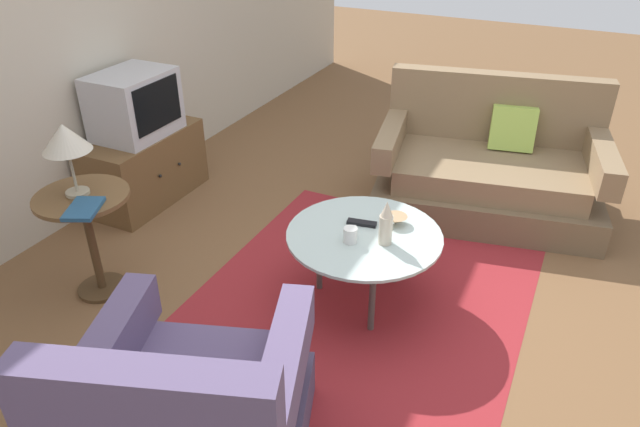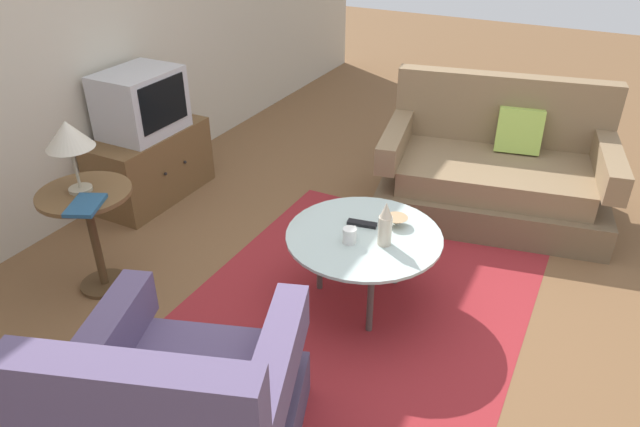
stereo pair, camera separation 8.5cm
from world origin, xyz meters
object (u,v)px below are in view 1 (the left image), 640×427
object	(u,v)px
side_table	(88,223)
mug	(351,235)
television	(134,104)
vase	(386,224)
table_lamp	(65,139)
tv_remote_dark	(362,223)
bowl	(396,220)
coffee_table	(364,239)
tv_stand	(145,167)
couch	(488,171)
armchair	(192,422)
book	(84,209)

from	to	relation	value
side_table	mug	xyz separation A→B (m)	(0.50, -1.42, 0.03)
television	vase	distance (m)	2.16
table_lamp	tv_remote_dark	distance (m)	1.66
tv_remote_dark	vase	bearing A→B (deg)	-42.80
bowl	tv_remote_dark	bearing A→B (deg)	118.93
coffee_table	tv_stand	distance (m)	2.02
side_table	vase	size ratio (longest dim) A/B	2.55
couch	mug	bearing A→B (deg)	62.86
television	armchair	bearing A→B (deg)	-135.50
television	bowl	world-z (taller)	television
armchair	side_table	distance (m)	1.50
couch	bowl	size ratio (longest dim) A/B	13.17
armchair	tv_stand	distance (m)	2.55
mug	tv_stand	bearing A→B (deg)	74.13
television	tv_stand	bearing A→B (deg)	-90.00
television	book	distance (m)	1.34
vase	mug	xyz separation A→B (m)	(-0.07, 0.17, -0.08)
vase	tv_remote_dark	distance (m)	0.25
tv_stand	tv_remote_dark	size ratio (longest dim) A/B	5.33
coffee_table	tv_remote_dark	world-z (taller)	tv_remote_dark
coffee_table	television	world-z (taller)	television
coffee_table	vase	xyz separation A→B (m)	(-0.04, -0.14, 0.16)
table_lamp	tv_remote_dark	size ratio (longest dim) A/B	2.37
armchair	mug	size ratio (longest dim) A/B	9.28
television	tv_remote_dark	size ratio (longest dim) A/B	3.29
couch	bowl	bearing A→B (deg)	66.08
side_table	television	distance (m)	1.20
table_lamp	vase	bearing A→B (deg)	-70.70
coffee_table	book	distance (m)	1.52
bowl	couch	bearing A→B (deg)	-13.14
tv_remote_dark	couch	bearing A→B (deg)	61.91
armchair	coffee_table	bearing A→B (deg)	63.50
book	tv_remote_dark	bearing A→B (deg)	-82.26
tv_remote_dark	coffee_table	bearing A→B (deg)	-68.31
side_table	mug	distance (m)	1.50
mug	bowl	xyz separation A→B (m)	(0.29, -0.16, -0.02)
television	mug	bearing A→B (deg)	-105.86
coffee_table	tv_stand	size ratio (longest dim) A/B	0.94
couch	mug	xyz separation A→B (m)	(-1.54, 0.45, 0.20)
table_lamp	bowl	world-z (taller)	table_lamp
book	television	bearing A→B (deg)	4.36
bowl	tv_remote_dark	size ratio (longest dim) A/B	0.75
coffee_table	mug	bearing A→B (deg)	160.55
armchair	table_lamp	distance (m)	1.65
tv_stand	bowl	size ratio (longest dim) A/B	7.10
coffee_table	vase	bearing A→B (deg)	-106.43
book	bowl	bearing A→B (deg)	-82.71
armchair	tv_remote_dark	xyz separation A→B (m)	(1.46, -0.13, 0.16)
television	bowl	xyz separation A→B (m)	(-0.26, -2.09, -0.28)
television	vase	bearing A→B (deg)	-102.84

